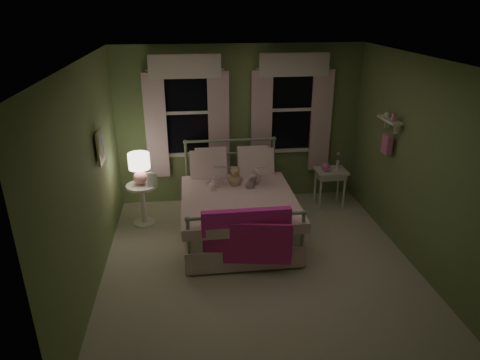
{
  "coord_description": "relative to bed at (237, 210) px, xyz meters",
  "views": [
    {
      "loc": [
        -0.83,
        -4.69,
        3.19
      ],
      "look_at": [
        -0.19,
        0.5,
        1.0
      ],
      "focal_mm": 32.0,
      "sensor_mm": 36.0,
      "label": 1
    }
  ],
  "objects": [
    {
      "name": "bud_vase",
      "position": [
        1.75,
        0.78,
        0.41
      ],
      "size": [
        0.06,
        0.06,
        0.28
      ],
      "color": "white",
      "rests_on": "nightstand_right"
    },
    {
      "name": "window_right",
      "position": [
        1.04,
        1.18,
        1.24
      ],
      "size": [
        1.34,
        0.13,
        1.96
      ],
      "color": "black",
      "rests_on": "room_shell"
    },
    {
      "name": "nightstand_left",
      "position": [
        -1.39,
        0.48,
        0.03
      ],
      "size": [
        0.46,
        0.46,
        0.65
      ],
      "color": "white",
      "rests_on": "ground"
    },
    {
      "name": "wall_shelf",
      "position": [
        2.09,
        -0.15,
        1.14
      ],
      "size": [
        0.15,
        0.5,
        0.6
      ],
      "color": "white",
      "rests_on": "room_shell"
    },
    {
      "name": "framed_picture",
      "position": [
        -1.76,
        -0.25,
        1.12
      ],
      "size": [
        0.03,
        0.32,
        0.42
      ],
      "color": "beige",
      "rests_on": "room_shell"
    },
    {
      "name": "book_nightstand",
      "position": [
        -1.29,
        0.4,
        0.27
      ],
      "size": [
        0.22,
        0.26,
        0.02
      ],
      "primitive_type": "imported",
      "rotation": [
        0.0,
        0.0,
        -0.26
      ],
      "color": "beige",
      "rests_on": "nightstand_left"
    },
    {
      "name": "nightstand_right",
      "position": [
        1.63,
        0.73,
        0.17
      ],
      "size": [
        0.5,
        0.4,
        0.64
      ],
      "color": "white",
      "rests_on": "ground"
    },
    {
      "name": "pink_toy",
      "position": [
        1.53,
        0.72,
        0.32
      ],
      "size": [
        0.14,
        0.19,
        0.14
      ],
      "color": "pink",
      "rests_on": "nightstand_right"
    },
    {
      "name": "table_lamp",
      "position": [
        -1.39,
        0.48,
        0.57
      ],
      "size": [
        0.32,
        0.32,
        0.48
      ],
      "color": "pink",
      "rests_on": "nightstand_left"
    },
    {
      "name": "book_right",
      "position": [
        0.28,
        0.17,
        0.54
      ],
      "size": [
        0.21,
        0.13,
        0.26
      ],
      "primitive_type": "imported",
      "rotation": [
        1.22,
        0.0,
        -0.08
      ],
      "color": "beige",
      "rests_on": "child_right"
    },
    {
      "name": "bed",
      "position": [
        0.0,
        0.0,
        0.0
      ],
      "size": [
        1.58,
        2.04,
        1.18
      ],
      "color": "white",
      "rests_on": "ground"
    },
    {
      "name": "child_left",
      "position": [
        -0.28,
        0.42,
        0.58
      ],
      "size": [
        0.32,
        0.24,
        0.78
      ],
      "primitive_type": "imported",
      "rotation": [
        0.0,
        0.0,
        2.93
      ],
      "color": "#F7D1DD",
      "rests_on": "bed"
    },
    {
      "name": "teddy_bear",
      "position": [
        -0.0,
        0.26,
        0.41
      ],
      "size": [
        0.24,
        0.2,
        0.32
      ],
      "color": "tan",
      "rests_on": "bed"
    },
    {
      "name": "window_left",
      "position": [
        -0.66,
        1.18,
        1.24
      ],
      "size": [
        1.34,
        0.13,
        1.96
      ],
      "color": "black",
      "rests_on": "room_shell"
    },
    {
      "name": "child_right",
      "position": [
        0.28,
        0.42,
        0.55
      ],
      "size": [
        0.42,
        0.37,
        0.73
      ],
      "primitive_type": "imported",
      "rotation": [
        0.0,
        0.0,
        2.84
      ],
      "color": "#F7D1DD",
      "rests_on": "bed"
    },
    {
      "name": "pink_throw",
      "position": [
        -0.0,
        -1.03,
        0.23
      ],
      "size": [
        1.1,
        0.24,
        0.71
      ],
      "color": "#FC31B7",
      "rests_on": "bed"
    },
    {
      "name": "room_shell",
      "position": [
        0.19,
        -0.85,
        0.92
      ],
      "size": [
        4.2,
        4.2,
        4.2
      ],
      "color": "beige",
      "rests_on": "ground"
    },
    {
      "name": "book_left",
      "position": [
        -0.28,
        0.17,
        0.58
      ],
      "size": [
        0.23,
        0.18,
        0.26
      ],
      "primitive_type": "imported",
      "rotation": [
        1.22,
        0.0,
        -0.37
      ],
      "color": "beige",
      "rests_on": "child_left"
    }
  ]
}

